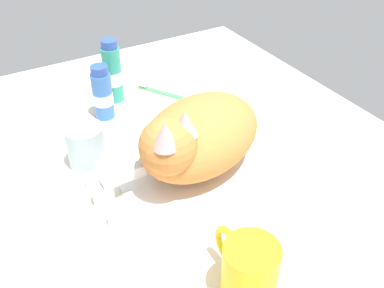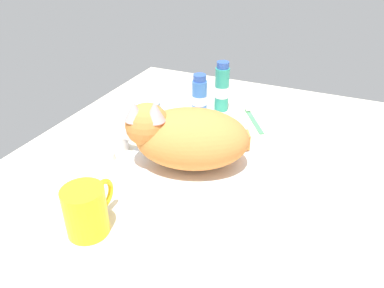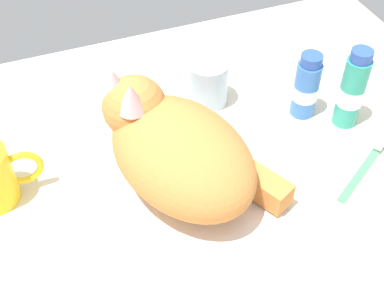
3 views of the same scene
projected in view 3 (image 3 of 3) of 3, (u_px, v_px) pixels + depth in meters
ground_plane at (183, 195)px, 78.57cm from camera, size 110.00×82.50×3.00cm
sink_basin at (183, 187)px, 77.19cm from camera, size 30.46×30.46×0.88cm
faucet at (146, 105)px, 87.27cm from camera, size 13.24×9.31×5.53cm
cat at (176, 148)px, 72.88cm from camera, size 25.33×28.50×15.76cm
rinse_cup at (208, 83)px, 88.77cm from camera, size 6.83×6.83×8.09cm
toothpaste_bottle at (306, 87)px, 85.68cm from camera, size 4.21×4.21×11.81cm
mouthwash_bottle at (352, 90)px, 83.21cm from camera, size 4.10×4.10×14.30cm
toothbrush at (365, 166)px, 79.95cm from camera, size 13.09×8.84×1.60cm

